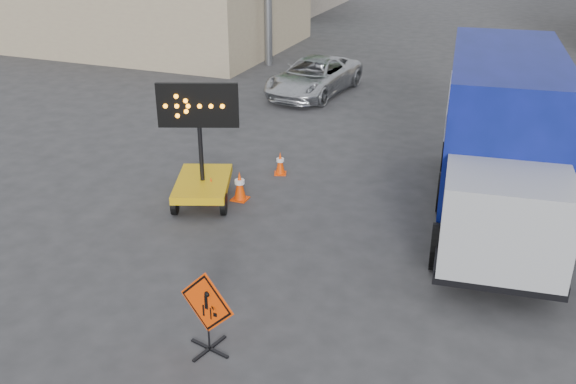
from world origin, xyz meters
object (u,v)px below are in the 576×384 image
Objects in this scene: construction_sign at (207,310)px; box_truck at (500,149)px; arrow_board at (202,176)px; pickup_truck at (314,77)px.

construction_sign is 7.99m from box_truck.
pickup_truck is at bearing 72.93° from arrow_board.
pickup_truck is (-3.60, 15.37, -0.11)m from construction_sign.
arrow_board is 7.11m from box_truck.
construction_sign is 5.91m from arrow_board.
construction_sign reaches higher than pickup_truck.
box_truck is (3.90, 6.91, 0.91)m from construction_sign.
box_truck is at bearing 74.20° from construction_sign.
construction_sign is 15.78m from pickup_truck.
arrow_board is 10.24m from pickup_truck.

